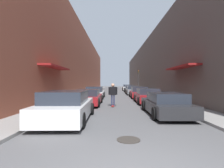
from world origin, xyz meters
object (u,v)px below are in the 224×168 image
object	(u,v)px
skateboarder	(113,92)
traffic_light	(138,79)
parked_car_left_0	(67,106)
parked_car_left_1	(88,97)
parked_car_right_3	(132,90)
parked_car_right_5	(127,88)
parked_car_right_0	(165,104)
parked_car_left_2	(95,93)
parked_car_right_1	(147,96)
parked_car_right_2	(139,93)
parked_car_right_4	(130,89)
manhole_cover	(128,140)

from	to	relation	value
skateboarder	traffic_light	xyz separation A→B (m)	(4.19, 16.95, 1.38)
parked_car_left_0	parked_car_left_1	world-z (taller)	parked_car_left_0
parked_car_left_1	skateboarder	world-z (taller)	skateboarder
parked_car_right_3	traffic_light	size ratio (longest dim) A/B	1.28
parked_car_right_5	parked_car_right_0	bearing A→B (deg)	-90.11
parked_car_left_2	parked_car_right_0	size ratio (longest dim) A/B	0.95
parked_car_right_1	parked_car_right_5	bearing A→B (deg)	90.02
parked_car_left_2	parked_car_right_2	bearing A→B (deg)	6.40
skateboarder	traffic_light	size ratio (longest dim) A/B	0.45
parked_car_left_1	traffic_light	xyz separation A→B (m)	(6.11, 16.04, 1.82)
parked_car_left_0	parked_car_right_0	xyz separation A→B (m)	(4.84, 1.44, -0.07)
parked_car_left_0	parked_car_right_0	size ratio (longest dim) A/B	1.01
parked_car_right_1	skateboarder	distance (m)	3.56
parked_car_right_0	traffic_light	world-z (taller)	traffic_light
parked_car_right_3	traffic_light	bearing A→B (deg)	71.13
parked_car_right_4	manhole_cover	xyz separation A→B (m)	(-2.44, -25.48, -0.59)
parked_car_left_1	parked_car_right_5	distance (m)	23.85
parked_car_left_0	manhole_cover	xyz separation A→B (m)	(2.56, -2.61, -0.63)
parked_car_right_3	parked_car_right_5	xyz separation A→B (m)	(0.10, 11.56, 0.03)
parked_car_left_1	manhole_cover	world-z (taller)	parked_car_left_1
parked_car_left_1	parked_car_right_3	distance (m)	12.69
parked_car_right_5	traffic_light	bearing A→B (deg)	-79.55
traffic_light	parked_car_right_0	bearing A→B (deg)	-93.98
skateboarder	parked_car_right_3	bearing A→B (deg)	77.83
parked_car_right_0	parked_car_left_2	bearing A→B (deg)	116.15
parked_car_left_1	parked_car_right_5	xyz separation A→B (m)	(4.76, 23.37, 0.05)
parked_car_right_4	traffic_light	world-z (taller)	traffic_light
parked_car_right_2	parked_car_right_3	distance (m)	5.62
parked_car_left_0	parked_car_left_2	world-z (taller)	parked_car_left_0
traffic_light	parked_car_right_5	bearing A→B (deg)	100.45
manhole_cover	traffic_light	size ratio (longest dim) A/B	0.19
parked_car_left_0	parked_car_left_2	size ratio (longest dim) A/B	1.06
parked_car_right_0	parked_car_right_5	world-z (taller)	parked_car_right_5
traffic_light	parked_car_left_1	bearing A→B (deg)	-110.85
parked_car_left_1	parked_car_right_4	xyz separation A→B (m)	(4.86, 17.32, 0.02)
parked_car_left_1	parked_car_right_2	bearing A→B (deg)	52.20
parked_car_left_0	parked_car_right_3	bearing A→B (deg)	74.55
parked_car_left_1	parked_car_right_4	size ratio (longest dim) A/B	0.92
parked_car_right_5	traffic_light	distance (m)	7.66
parked_car_left_1	parked_car_right_1	size ratio (longest dim) A/B	1.08
parked_car_right_2	traffic_light	distance (m)	10.10
parked_car_left_0	parked_car_right_1	size ratio (longest dim) A/B	1.12
parked_car_left_0	parked_car_left_2	xyz separation A→B (m)	(0.06, 11.19, -0.03)
parked_car_left_1	parked_car_right_4	distance (m)	17.99
parked_car_right_1	manhole_cover	size ratio (longest dim) A/B	5.91
parked_car_right_5	skateboarder	world-z (taller)	skateboarder
parked_car_right_4	manhole_cover	distance (m)	25.60
parked_car_left_1	parked_car_right_0	size ratio (longest dim) A/B	0.97
parked_car_right_4	traffic_light	bearing A→B (deg)	-45.60
parked_car_left_0	parked_car_right_4	world-z (taller)	parked_car_left_0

